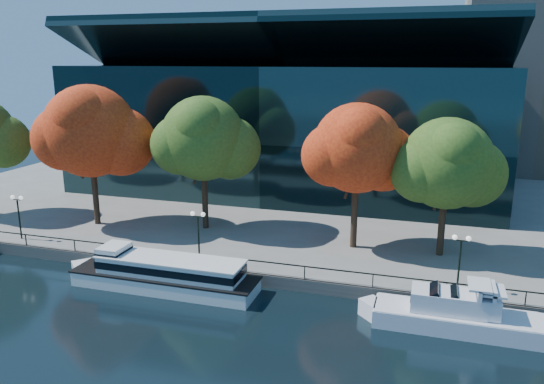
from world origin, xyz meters
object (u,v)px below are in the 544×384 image
(lamp_2, at_px, (461,250))
(cruiser_near, at_px, (448,313))
(lamp_1, at_px, (198,224))
(tree_2, at_px, (204,141))
(lamp_0, at_px, (18,207))
(tree_4, at_px, (449,166))
(tour_boat, at_px, (160,272))
(tree_1, at_px, (91,133))
(cruiser_far, at_px, (466,315))
(tree_3, at_px, (359,150))

(lamp_2, bearing_deg, cruiser_near, -99.28)
(lamp_1, bearing_deg, tree_2, 109.33)
(cruiser_near, height_order, lamp_0, lamp_0)
(tree_4, bearing_deg, tour_boat, -152.45)
(tree_1, bearing_deg, lamp_2, -10.02)
(lamp_0, bearing_deg, tree_4, 10.51)
(cruiser_near, relative_size, lamp_1, 2.82)
(cruiser_near, xyz_separation_m, cruiser_far, (1.05, 0.03, 0.00))
(cruiser_near, bearing_deg, tree_2, 151.75)
(tour_boat, xyz_separation_m, tree_1, (-12.01, 9.72, 8.69))
(tour_boat, xyz_separation_m, cruiser_near, (20.65, -0.18, -0.24))
(tree_1, bearing_deg, cruiser_far, -16.33)
(tree_1, relative_size, tree_4, 1.19)
(tree_3, xyz_separation_m, lamp_2, (8.18, -6.59, -5.49))
(tree_3, relative_size, lamp_1, 3.07)
(cruiser_far, relative_size, tree_3, 0.80)
(cruiser_far, relative_size, tree_1, 0.73)
(cruiser_far, xyz_separation_m, tree_3, (-8.58, 10.58, 8.44))
(tour_boat, relative_size, cruiser_near, 1.38)
(tree_3, xyz_separation_m, tree_4, (7.16, 0.16, -0.90))
(tour_boat, distance_m, lamp_2, 21.82)
(lamp_2, bearing_deg, tree_2, 161.04)
(tour_boat, bearing_deg, lamp_1, 69.07)
(tree_2, xyz_separation_m, tree_4, (21.54, -1.00, -0.91))
(tree_1, bearing_deg, lamp_1, -23.59)
(tree_2, relative_size, tree_3, 1.01)
(cruiser_near, bearing_deg, lamp_2, 80.72)
(cruiser_far, height_order, lamp_1, lamp_1)
(lamp_2, bearing_deg, tree_3, 141.16)
(tree_2, height_order, lamp_2, tree_2)
(lamp_0, relative_size, lamp_1, 1.00)
(tour_boat, distance_m, lamp_0, 16.75)
(cruiser_near, distance_m, tree_1, 35.28)
(tour_boat, relative_size, tree_2, 1.25)
(cruiser_far, xyz_separation_m, lamp_1, (-20.24, 3.99, 2.96))
(cruiser_far, distance_m, lamp_1, 20.84)
(tree_2, xyz_separation_m, lamp_2, (22.56, -7.75, -5.49))
(tree_2, distance_m, tree_3, 14.42)
(tour_boat, distance_m, cruiser_far, 21.70)
(tour_boat, distance_m, tree_4, 24.02)
(tree_3, relative_size, lamp_0, 3.07)
(tree_1, distance_m, tree_2, 10.93)
(lamp_1, bearing_deg, tour_boat, -110.93)
(lamp_1, distance_m, lamp_2, 19.84)
(tree_1, bearing_deg, cruiser_near, -16.87)
(tree_4, distance_m, lamp_1, 20.51)
(tree_3, distance_m, lamp_1, 14.47)
(tree_1, distance_m, lamp_2, 34.35)
(tour_boat, height_order, tree_4, tree_4)
(cruiser_far, distance_m, lamp_0, 38.10)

